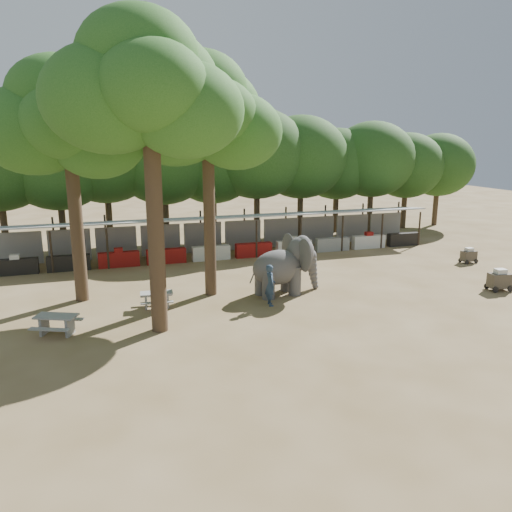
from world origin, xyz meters
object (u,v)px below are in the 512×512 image
object	(u,v)px
picnic_table_far	(157,298)
elephant	(286,265)
yard_tree_back	(203,114)
cart_front	(499,280)
picnic_table_near	(57,322)
cart_back	(469,255)
yard_tree_center	(145,88)
yard_tree_left	(65,121)
handler	(270,285)

from	to	relation	value
picnic_table_far	elephant	bearing A→B (deg)	7.35
yard_tree_back	picnic_table_far	size ratio (longest dim) A/B	7.31
yard_tree_back	cart_front	size ratio (longest dim) A/B	9.23
elephant	picnic_table_near	world-z (taller)	elephant
elephant	cart_back	size ratio (longest dim) A/B	3.83
yard_tree_center	cart_back	size ratio (longest dim) A/B	12.24
yard_tree_left	cart_back	xyz separation A→B (m)	(22.60, 0.09, -7.73)
elephant	handler	xyz separation A→B (m)	(-1.32, -1.45, -0.46)
handler	yard_tree_back	bearing A→B (deg)	46.13
yard_tree_left	picnic_table_far	xyz separation A→B (m)	(3.36, -2.40, -7.73)
yard_tree_center	handler	world-z (taller)	yard_tree_center
yard_tree_left	picnic_table_far	distance (m)	8.76
picnic_table_far	cart_back	distance (m)	19.40
handler	cart_back	bearing A→B (deg)	-70.50
yard_tree_center	elephant	distance (m)	10.63
cart_front	picnic_table_far	bearing A→B (deg)	178.53
yard_tree_center	elephant	bearing A→B (deg)	22.77
elephant	picnic_table_near	size ratio (longest dim) A/B	1.87
yard_tree_back	elephant	world-z (taller)	yard_tree_back
picnic_table_near	picnic_table_far	bearing A→B (deg)	50.33
yard_tree_back	cart_front	xyz separation A→B (m)	(14.04, -4.08, -7.99)
picnic_table_far	yard_tree_back	bearing A→B (deg)	33.45
yard_tree_left	picnic_table_far	bearing A→B (deg)	-35.52
yard_tree_center	cart_back	distance (m)	22.06
yard_tree_left	picnic_table_near	xyz separation A→B (m)	(-0.73, -4.43, -7.68)
elephant	picnic_table_near	bearing A→B (deg)	-175.93
elephant	picnic_table_far	xyz separation A→B (m)	(-6.31, -0.19, -0.95)
yard_tree_back	cart_back	distance (m)	18.49
handler	yard_tree_center	bearing A→B (deg)	108.86
elephant	handler	distance (m)	2.02
yard_tree_left	cart_back	bearing A→B (deg)	0.24
yard_tree_left	yard_tree_back	size ratio (longest dim) A/B	0.97
yard_tree_back	picnic_table_far	world-z (taller)	yard_tree_back
elephant	cart_front	size ratio (longest dim) A/B	3.06
yard_tree_back	handler	distance (m)	8.37
elephant	picnic_table_far	world-z (taller)	elephant
yard_tree_center	yard_tree_back	size ratio (longest dim) A/B	1.06
elephant	cart_back	xyz separation A→B (m)	(12.93, 2.30, -0.95)
yard_tree_back	cart_front	world-z (taller)	yard_tree_back
yard_tree_back	picnic_table_near	size ratio (longest dim) A/B	5.63
yard_tree_back	handler	bearing A→B (deg)	-48.62
yard_tree_center	cart_front	distance (m)	19.11
yard_tree_center	picnic_table_far	distance (m)	9.13
yard_tree_back	picnic_table_far	xyz separation A→B (m)	(-2.64, -1.40, -8.07)
yard_tree_back	picnic_table_near	world-z (taller)	yard_tree_back
yard_tree_center	yard_tree_back	distance (m)	5.04
picnic_table_far	cart_back	bearing A→B (deg)	12.97
yard_tree_center	cart_front	bearing A→B (deg)	-0.27
yard_tree_left	cart_front	bearing A→B (deg)	-14.23
yard_tree_center	picnic_table_far	xyz separation A→B (m)	(0.36, 2.60, -8.74)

